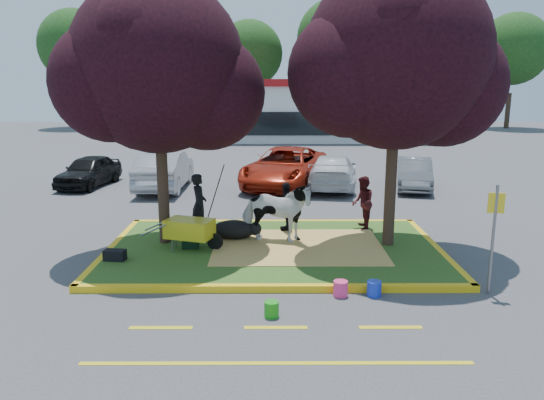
{
  "coord_description": "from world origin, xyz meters",
  "views": [
    {
      "loc": [
        -0.1,
        -12.71,
        4.17
      ],
      "look_at": [
        -0.05,
        0.5,
        1.23
      ],
      "focal_mm": 35.0,
      "sensor_mm": 36.0,
      "label": 1
    }
  ],
  "objects_px": {
    "cow": "(276,213)",
    "car_black": "(89,171)",
    "wheelbarrow": "(190,229)",
    "bucket_blue": "(374,289)",
    "sign_post": "(494,229)",
    "calf": "(234,230)",
    "handler": "(199,204)",
    "bucket_green": "(272,309)",
    "car_silver": "(165,170)",
    "bucket_pink": "(340,289)"
  },
  "relations": [
    {
      "from": "cow",
      "to": "car_black",
      "type": "relative_size",
      "value": 0.5
    },
    {
      "from": "cow",
      "to": "wheelbarrow",
      "type": "xyz_separation_m",
      "value": [
        -2.1,
        -0.62,
        -0.26
      ]
    },
    {
      "from": "bucket_blue",
      "to": "wheelbarrow",
      "type": "bearing_deg",
      "value": 147.51
    },
    {
      "from": "wheelbarrow",
      "to": "sign_post",
      "type": "height_order",
      "value": "sign_post"
    },
    {
      "from": "cow",
      "to": "wheelbarrow",
      "type": "relative_size",
      "value": 0.92
    },
    {
      "from": "calf",
      "to": "handler",
      "type": "distance_m",
      "value": 1.21
    },
    {
      "from": "bucket_green",
      "to": "car_silver",
      "type": "distance_m",
      "value": 12.65
    },
    {
      "from": "handler",
      "to": "car_black",
      "type": "distance_m",
      "value": 9.4
    },
    {
      "from": "bucket_blue",
      "to": "bucket_green",
      "type": "bearing_deg",
      "value": -155.09
    },
    {
      "from": "bucket_pink",
      "to": "car_silver",
      "type": "bearing_deg",
      "value": 117.08
    },
    {
      "from": "wheelbarrow",
      "to": "bucket_green",
      "type": "bearing_deg",
      "value": -42.44
    },
    {
      "from": "cow",
      "to": "handler",
      "type": "distance_m",
      "value": 2.19
    },
    {
      "from": "wheelbarrow",
      "to": "bucket_pink",
      "type": "distance_m",
      "value": 4.26
    },
    {
      "from": "sign_post",
      "to": "bucket_pink",
      "type": "xyz_separation_m",
      "value": [
        -2.99,
        -0.1,
        -1.21
      ]
    },
    {
      "from": "bucket_green",
      "to": "bucket_blue",
      "type": "bearing_deg",
      "value": 24.91
    },
    {
      "from": "calf",
      "to": "car_black",
      "type": "bearing_deg",
      "value": 135.5
    },
    {
      "from": "sign_post",
      "to": "car_black",
      "type": "bearing_deg",
      "value": 145.96
    },
    {
      "from": "wheelbarrow",
      "to": "bucket_green",
      "type": "relative_size",
      "value": 6.89
    },
    {
      "from": "sign_post",
      "to": "bucket_pink",
      "type": "distance_m",
      "value": 3.23
    },
    {
      "from": "cow",
      "to": "calf",
      "type": "distance_m",
      "value": 1.26
    },
    {
      "from": "cow",
      "to": "calf",
      "type": "bearing_deg",
      "value": 84.97
    },
    {
      "from": "bucket_blue",
      "to": "sign_post",
      "type": "bearing_deg",
      "value": 2.46
    },
    {
      "from": "calf",
      "to": "bucket_pink",
      "type": "height_order",
      "value": "calf"
    },
    {
      "from": "cow",
      "to": "handler",
      "type": "xyz_separation_m",
      "value": [
        -2.05,
        0.76,
        0.05
      ]
    },
    {
      "from": "wheelbarrow",
      "to": "car_silver",
      "type": "bearing_deg",
      "value": 123.16
    },
    {
      "from": "bucket_pink",
      "to": "car_black",
      "type": "bearing_deg",
      "value": 127.42
    },
    {
      "from": "cow",
      "to": "sign_post",
      "type": "xyz_separation_m",
      "value": [
        4.25,
        -3.08,
        0.43
      ]
    },
    {
      "from": "bucket_blue",
      "to": "car_silver",
      "type": "height_order",
      "value": "car_silver"
    },
    {
      "from": "bucket_green",
      "to": "bucket_blue",
      "type": "xyz_separation_m",
      "value": [
        2.05,
        0.95,
        0.01
      ]
    },
    {
      "from": "wheelbarrow",
      "to": "handler",
      "type": "bearing_deg",
      "value": 106.11
    },
    {
      "from": "calf",
      "to": "bucket_green",
      "type": "xyz_separation_m",
      "value": [
        0.98,
        -4.43,
        -0.25
      ]
    },
    {
      "from": "bucket_pink",
      "to": "calf",
      "type": "bearing_deg",
      "value": 124.06
    },
    {
      "from": "wheelbarrow",
      "to": "bucket_blue",
      "type": "distance_m",
      "value": 4.8
    },
    {
      "from": "bucket_green",
      "to": "bucket_pink",
      "type": "distance_m",
      "value": 1.67
    },
    {
      "from": "calf",
      "to": "bucket_green",
      "type": "height_order",
      "value": "calf"
    },
    {
      "from": "bucket_blue",
      "to": "car_silver",
      "type": "distance_m",
      "value": 12.64
    },
    {
      "from": "cow",
      "to": "calf",
      "type": "relative_size",
      "value": 1.6
    },
    {
      "from": "calf",
      "to": "wheelbarrow",
      "type": "bearing_deg",
      "value": -130.86
    },
    {
      "from": "bucket_pink",
      "to": "bucket_blue",
      "type": "bearing_deg",
      "value": 0.0
    },
    {
      "from": "wheelbarrow",
      "to": "sign_post",
      "type": "xyz_separation_m",
      "value": [
        6.35,
        -2.46,
        0.69
      ]
    },
    {
      "from": "car_black",
      "to": "calf",
      "type": "bearing_deg",
      "value": -41.98
    },
    {
      "from": "car_black",
      "to": "car_silver",
      "type": "distance_m",
      "value": 3.28
    },
    {
      "from": "wheelbarrow",
      "to": "bucket_pink",
      "type": "height_order",
      "value": "wheelbarrow"
    },
    {
      "from": "car_silver",
      "to": "cow",
      "type": "bearing_deg",
      "value": 119.71
    },
    {
      "from": "calf",
      "to": "bucket_pink",
      "type": "xyz_separation_m",
      "value": [
        2.35,
        -3.48,
        -0.24
      ]
    },
    {
      "from": "cow",
      "to": "handler",
      "type": "bearing_deg",
      "value": 79.94
    },
    {
      "from": "car_black",
      "to": "sign_post",
      "type": "bearing_deg",
      "value": -34.83
    },
    {
      "from": "bucket_blue",
      "to": "car_silver",
      "type": "relative_size",
      "value": 0.07
    },
    {
      "from": "cow",
      "to": "handler",
      "type": "height_order",
      "value": "handler"
    },
    {
      "from": "bucket_green",
      "to": "calf",
      "type": "bearing_deg",
      "value": 102.42
    }
  ]
}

